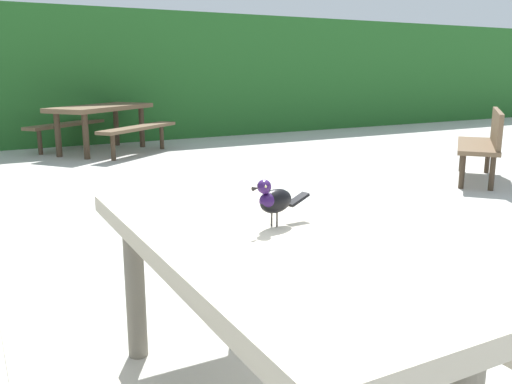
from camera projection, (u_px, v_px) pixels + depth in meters
ground_plane at (306, 364)px, 2.48m from camera, size 60.00×60.00×0.00m
hedge_wall at (26, 77)px, 9.89m from camera, size 28.00×2.24×2.35m
picnic_table_foreground at (260, 285)px, 1.95m from camera, size 1.71×1.81×0.74m
bird_grackle at (274, 200)px, 2.00m from camera, size 0.28×0.11×0.18m
picnic_table_mid_left at (101, 117)px, 8.69m from camera, size 2.38×2.37×0.74m
park_bench_side at (485, 140)px, 6.43m from camera, size 1.35×1.24×0.84m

